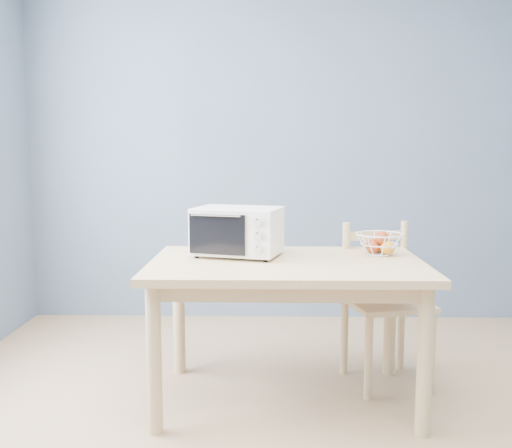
{
  "coord_description": "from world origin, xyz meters",
  "views": [
    {
      "loc": [
        -0.14,
        -2.18,
        1.31
      ],
      "look_at": [
        -0.2,
        0.79,
        0.93
      ],
      "focal_mm": 40.0,
      "sensor_mm": 36.0,
      "label": 1
    }
  ],
  "objects_px": {
    "fruit_basket": "(380,243)",
    "dining_chair": "(384,305)",
    "toaster_oven": "(234,231)",
    "dining_table": "(287,280)"
  },
  "relations": [
    {
      "from": "fruit_basket",
      "to": "dining_chair",
      "type": "xyz_separation_m",
      "value": [
        0.05,
        0.1,
        -0.37
      ]
    },
    {
      "from": "dining_chair",
      "to": "fruit_basket",
      "type": "bearing_deg",
      "value": -130.78
    },
    {
      "from": "toaster_oven",
      "to": "dining_chair",
      "type": "relative_size",
      "value": 0.56
    },
    {
      "from": "dining_chair",
      "to": "toaster_oven",
      "type": "bearing_deg",
      "value": 176.93
    },
    {
      "from": "dining_table",
      "to": "toaster_oven",
      "type": "height_order",
      "value": "toaster_oven"
    },
    {
      "from": "fruit_basket",
      "to": "dining_chair",
      "type": "bearing_deg",
      "value": 62.14
    },
    {
      "from": "toaster_oven",
      "to": "dining_table",
      "type": "bearing_deg",
      "value": -10.17
    },
    {
      "from": "fruit_basket",
      "to": "dining_table",
      "type": "bearing_deg",
      "value": -160.68
    },
    {
      "from": "toaster_oven",
      "to": "dining_chair",
      "type": "bearing_deg",
      "value": 25.34
    },
    {
      "from": "toaster_oven",
      "to": "fruit_basket",
      "type": "distance_m",
      "value": 0.79
    }
  ]
}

